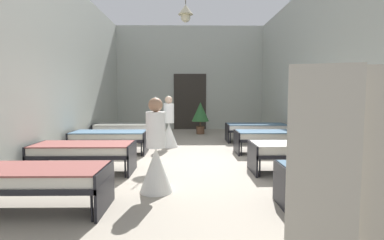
% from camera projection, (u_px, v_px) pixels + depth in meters
% --- Properties ---
extents(ground_plane, '(6.90, 13.35, 0.10)m').
position_uv_depth(ground_plane, '(192.00, 164.00, 6.79)').
color(ground_plane, '#9E9384').
extents(room_shell, '(6.70, 12.95, 4.45)m').
position_uv_depth(room_shell, '(191.00, 68.00, 7.96)').
color(room_shell, '#B2B7AD').
rests_on(room_shell, ground).
extents(bed_left_row_0, '(1.90, 0.84, 0.57)m').
position_uv_depth(bed_left_row_0, '(33.00, 178.00, 3.88)').
color(bed_left_row_0, black).
rests_on(bed_left_row_0, ground).
extents(bed_right_row_0, '(1.90, 0.84, 0.57)m').
position_uv_depth(bed_right_row_0, '(354.00, 177.00, 3.93)').
color(bed_right_row_0, black).
rests_on(bed_right_row_0, ground).
extents(bed_left_row_1, '(1.90, 0.84, 0.57)m').
position_uv_depth(bed_left_row_1, '(84.00, 150.00, 5.77)').
color(bed_left_row_1, black).
rests_on(bed_left_row_1, ground).
extents(bed_right_row_1, '(1.90, 0.84, 0.57)m').
position_uv_depth(bed_right_row_1, '(300.00, 150.00, 5.83)').
color(bed_right_row_1, black).
rests_on(bed_right_row_1, ground).
extents(bed_left_row_2, '(1.90, 0.84, 0.57)m').
position_uv_depth(bed_left_row_2, '(110.00, 137.00, 7.66)').
color(bed_left_row_2, black).
rests_on(bed_left_row_2, ground).
extents(bed_right_row_2, '(1.90, 0.84, 0.57)m').
position_uv_depth(bed_right_row_2, '(273.00, 136.00, 7.72)').
color(bed_right_row_2, black).
rests_on(bed_right_row_2, ground).
extents(bed_left_row_3, '(1.90, 0.84, 0.57)m').
position_uv_depth(bed_left_row_3, '(125.00, 128.00, 9.56)').
color(bed_left_row_3, black).
rests_on(bed_left_row_3, ground).
extents(bed_right_row_3, '(1.90, 0.84, 0.57)m').
position_uv_depth(bed_right_row_3, '(256.00, 128.00, 9.61)').
color(bed_right_row_3, black).
rests_on(bed_right_row_3, ground).
extents(nurse_near_aisle, '(0.52, 0.52, 1.49)m').
position_uv_depth(nurse_near_aisle, '(156.00, 158.00, 4.63)').
color(nurse_near_aisle, white).
rests_on(nurse_near_aisle, ground).
extents(nurse_mid_aisle, '(0.52, 0.52, 1.49)m').
position_uv_depth(nurse_mid_aisle, '(169.00, 129.00, 8.61)').
color(nurse_mid_aisle, white).
rests_on(nurse_mid_aisle, ground).
extents(potted_plant, '(0.66, 0.66, 1.22)m').
position_uv_depth(potted_plant, '(200.00, 113.00, 11.46)').
color(potted_plant, brown).
rests_on(potted_plant, ground).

